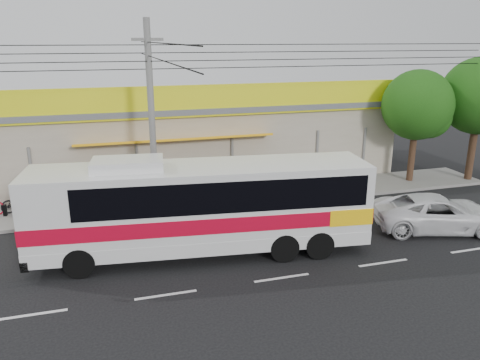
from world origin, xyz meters
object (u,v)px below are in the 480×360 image
at_px(tree_near, 420,107).
at_px(white_car, 438,213).
at_px(coach_bus, 207,202).
at_px(motorbike_dark, 20,201).
at_px(utility_pole, 148,56).

bearing_deg(tree_near, white_car, -117.45).
relative_size(coach_bus, motorbike_dark, 7.44).
height_order(utility_pole, tree_near, utility_pole).
bearing_deg(tree_near, coach_bus, -156.82).
distance_m(coach_bus, utility_pole, 6.92).
distance_m(motorbike_dark, utility_pole, 9.20).
height_order(motorbike_dark, white_car, white_car).
bearing_deg(white_car, motorbike_dark, 84.65).
relative_size(coach_bus, utility_pole, 0.37).
xyz_separation_m(motorbike_dark, utility_pole, (6.07, -2.13, 6.57)).
distance_m(motorbike_dark, tree_near, 21.07).
distance_m(motorbike_dark, white_car, 18.88).
height_order(white_car, utility_pole, utility_pole).
bearing_deg(coach_bus, motorbike_dark, 145.77).
bearing_deg(utility_pole, motorbike_dark, 160.66).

